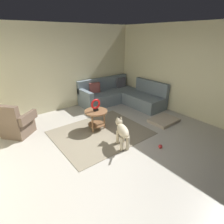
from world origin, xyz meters
TOP-DOWN VIEW (x-y plane):
  - ground_plane at (0.00, 0.00)m, footprint 6.00×6.00m
  - wall_back at (0.00, 2.94)m, footprint 6.00×0.12m
  - wall_right at (2.94, 0.00)m, footprint 0.12×6.00m
  - area_rug at (0.15, 0.70)m, footprint 2.30×1.90m
  - sectional_couch at (1.99, 2.02)m, footprint 2.20×2.25m
  - armchair at (-1.57, 1.91)m, footprint 0.98×1.00m
  - side_table at (0.18, 0.94)m, footprint 0.60×0.60m
  - torus_sculpture at (0.18, 0.94)m, footprint 0.28×0.08m
  - dog_bed_mat at (1.98, 0.08)m, footprint 0.80×0.60m
  - dog at (0.22, -0.06)m, footprint 0.41×0.80m
  - dog_toy_ball at (0.82, -0.70)m, footprint 0.09×0.09m

SIDE VIEW (x-z plane):
  - ground_plane at x=0.00m, z-range -0.10..0.00m
  - area_rug at x=0.15m, z-range 0.00..0.01m
  - dog_bed_mat at x=1.98m, z-range 0.00..0.09m
  - dog_toy_ball at x=0.82m, z-range 0.00..0.09m
  - sectional_couch at x=1.99m, z-range -0.15..0.73m
  - armchair at x=-1.57m, z-range -0.12..0.76m
  - dog at x=0.22m, z-range 0.06..0.69m
  - side_table at x=0.18m, z-range 0.15..0.69m
  - torus_sculpture at x=0.18m, z-range 0.55..0.87m
  - wall_back at x=0.00m, z-range 0.00..2.70m
  - wall_right at x=2.94m, z-range 0.00..2.70m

